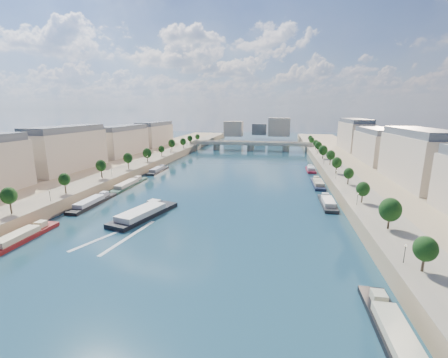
% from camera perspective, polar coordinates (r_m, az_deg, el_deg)
% --- Properties ---
extents(ground, '(700.00, 700.00, 0.00)m').
position_cam_1_polar(ground, '(164.24, 1.13, 0.20)').
color(ground, '#0B2634').
rests_on(ground, ground).
extents(quay_left, '(44.00, 520.00, 5.00)m').
position_cam_1_polar(quay_left, '(188.95, -20.96, 1.80)').
color(quay_left, '#9E8460').
rests_on(quay_left, ground).
extents(quay_right, '(44.00, 520.00, 5.00)m').
position_cam_1_polar(quay_right, '(168.11, 26.13, 0.02)').
color(quay_right, '#9E8460').
rests_on(quay_right, ground).
extents(pave_left, '(14.00, 520.00, 0.10)m').
position_cam_1_polar(pave_left, '(181.17, -16.96, 2.47)').
color(pave_left, gray).
rests_on(pave_left, quay_left).
extents(pave_right, '(14.00, 520.00, 0.10)m').
position_cam_1_polar(pave_right, '(164.12, 21.18, 1.10)').
color(pave_right, gray).
rests_on(pave_right, quay_right).
extents(trees_left, '(4.80, 268.80, 8.26)m').
position_cam_1_polar(trees_left, '(181.17, -16.23, 4.26)').
color(trees_left, '#382B1E').
rests_on(trees_left, ground).
extents(trees_right, '(4.80, 268.80, 8.26)m').
position_cam_1_polar(trees_right, '(172.52, 20.09, 3.57)').
color(trees_right, '#382B1E').
rests_on(trees_right, ground).
extents(lamps_left, '(0.36, 200.36, 4.28)m').
position_cam_1_polar(lamps_left, '(169.92, -17.20, 2.72)').
color(lamps_left, black).
rests_on(lamps_left, ground).
extents(lamps_right, '(0.36, 200.36, 4.28)m').
position_cam_1_polar(lamps_right, '(167.68, 19.45, 2.43)').
color(lamps_right, black).
rests_on(lamps_right, ground).
extents(buildings_left, '(16.00, 226.00, 23.20)m').
position_cam_1_polar(buildings_left, '(203.96, -22.69, 6.40)').
color(buildings_left, '#C4B097').
rests_on(buildings_left, ground).
extents(buildings_right, '(16.00, 226.00, 23.20)m').
position_cam_1_polar(buildings_right, '(181.16, 29.55, 5.00)').
color(buildings_right, '#C4B097').
rests_on(buildings_right, ground).
extents(skyline, '(79.00, 42.00, 22.00)m').
position_cam_1_polar(skyline, '(378.87, 7.10, 9.62)').
color(skyline, '#C4B097').
rests_on(skyline, ground).
extents(bridge, '(112.00, 12.00, 8.15)m').
position_cam_1_polar(bridge, '(278.30, 5.08, 6.50)').
color(bridge, '#C1B79E').
rests_on(bridge, ground).
extents(tour_barge, '(15.40, 29.95, 3.91)m').
position_cam_1_polar(tour_barge, '(108.77, -15.04, -6.40)').
color(tour_barge, black).
rests_on(tour_barge, ground).
extents(wake, '(14.23, 25.91, 0.04)m').
position_cam_1_polar(wake, '(95.52, -19.28, -10.16)').
color(wake, silver).
rests_on(wake, ground).
extents(moored_barges_left, '(5.00, 152.73, 3.60)m').
position_cam_1_polar(moored_barges_left, '(129.05, -23.71, -4.13)').
color(moored_barges_left, black).
rests_on(moored_barges_left, ground).
extents(moored_barges_right, '(5.00, 159.81, 3.60)m').
position_cam_1_polar(moored_barges_right, '(127.16, 18.94, -3.96)').
color(moored_barges_right, black).
rests_on(moored_barges_right, ground).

